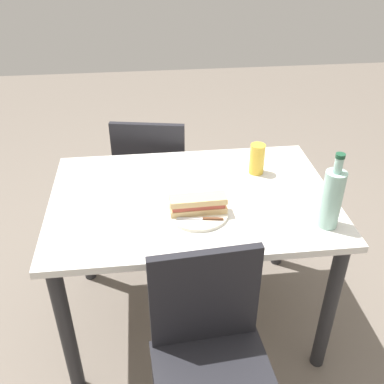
# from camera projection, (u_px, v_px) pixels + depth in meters

# --- Properties ---
(ground_plane) EXTENTS (8.00, 8.00, 0.00)m
(ground_plane) POSITION_uv_depth(u_px,v_px,m) (192.00, 314.00, 2.27)
(ground_plane) COLOR #6B6056
(dining_table) EXTENTS (1.19, 0.81, 0.73)m
(dining_table) POSITION_uv_depth(u_px,v_px,m) (192.00, 217.00, 1.94)
(dining_table) COLOR silver
(dining_table) RESTS_ON ground
(chair_far) EXTENTS (0.43, 0.43, 0.84)m
(chair_far) POSITION_uv_depth(u_px,v_px,m) (210.00, 352.00, 1.51)
(chair_far) COLOR black
(chair_far) RESTS_ON ground
(chair_near) EXTENTS (0.47, 0.47, 0.84)m
(chair_near) POSITION_uv_depth(u_px,v_px,m) (153.00, 176.00, 2.50)
(chair_near) COLOR black
(chair_near) RESTS_ON ground
(plate_near) EXTENTS (0.24, 0.24, 0.01)m
(plate_near) POSITION_uv_depth(u_px,v_px,m) (198.00, 213.00, 1.76)
(plate_near) COLOR silver
(plate_near) RESTS_ON dining_table
(baguette_sandwich_near) EXTENTS (0.22, 0.08, 0.07)m
(baguette_sandwich_near) POSITION_uv_depth(u_px,v_px,m) (198.00, 204.00, 1.74)
(baguette_sandwich_near) COLOR #DBB77A
(baguette_sandwich_near) RESTS_ON plate_near
(knife_near) EXTENTS (0.18, 0.04, 0.01)m
(knife_near) POSITION_uv_depth(u_px,v_px,m) (203.00, 219.00, 1.71)
(knife_near) COLOR silver
(knife_near) RESTS_ON plate_near
(water_bottle) EXTENTS (0.08, 0.08, 0.31)m
(water_bottle) POSITION_uv_depth(u_px,v_px,m) (332.00, 198.00, 1.64)
(water_bottle) COLOR #99C6B7
(water_bottle) RESTS_ON dining_table
(beer_glass) EXTENTS (0.07, 0.07, 0.14)m
(beer_glass) POSITION_uv_depth(u_px,v_px,m) (257.00, 159.00, 2.01)
(beer_glass) COLOR gold
(beer_glass) RESTS_ON dining_table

